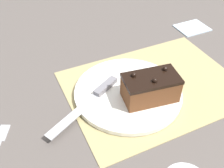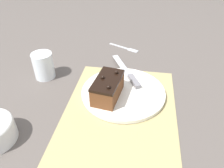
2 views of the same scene
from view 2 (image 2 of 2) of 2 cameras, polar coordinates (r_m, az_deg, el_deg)
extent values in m
plane|color=#544C47|center=(0.68, 2.17, -6.86)|extent=(3.00, 3.00, 0.00)
cube|color=tan|center=(0.68, 2.18, -6.74)|extent=(0.46, 0.34, 0.00)
cylinder|color=white|center=(0.74, 2.69, -2.08)|extent=(0.28, 0.28, 0.01)
cube|color=brown|center=(0.69, -1.12, -1.27)|extent=(0.14, 0.09, 0.06)
cube|color=black|center=(0.67, -1.15, 0.98)|extent=(0.14, 0.09, 0.01)
sphere|color=black|center=(0.69, 1.14, 3.07)|extent=(0.01, 0.01, 0.01)
sphere|color=black|center=(0.67, -2.48, 1.75)|extent=(0.01, 0.01, 0.01)
sphere|color=black|center=(0.63, -0.88, -0.71)|extent=(0.01, 0.01, 0.01)
cube|color=slate|center=(0.77, 5.78, 0.75)|extent=(0.08, 0.05, 0.01)
cube|color=#B7BABF|center=(0.86, 2.58, 4.90)|extent=(0.15, 0.10, 0.00)
cylinder|color=white|center=(0.84, -17.46, 4.61)|extent=(0.07, 0.07, 0.10)
cube|color=#B7BABF|center=(1.04, 1.88, 9.89)|extent=(0.05, 0.10, 0.01)
cube|color=#B7BABF|center=(1.00, 5.52, 8.76)|extent=(0.04, 0.05, 0.01)
camera|label=1|loc=(0.95, -26.50, 34.17)|focal=42.00mm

